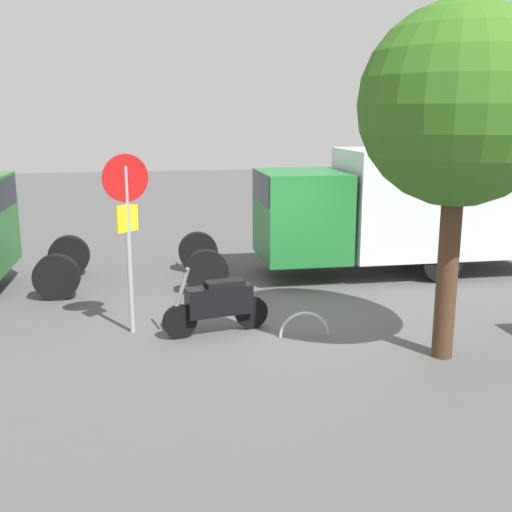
{
  "coord_description": "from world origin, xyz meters",
  "views": [
    {
      "loc": [
        2.5,
        10.32,
        3.55
      ],
      "look_at": [
        0.52,
        -0.27,
        1.07
      ],
      "focal_mm": 43.31,
      "sensor_mm": 36.0,
      "label": 1
    }
  ],
  "objects_px": {
    "motorcycle": "(218,303)",
    "bike_rack_hoop": "(304,336)",
    "box_truck_near": "(401,204)",
    "street_tree": "(459,107)",
    "stop_sign": "(127,216)"
  },
  "relations": [
    {
      "from": "box_truck_near",
      "to": "bike_rack_hoop",
      "type": "height_order",
      "value": "box_truck_near"
    },
    {
      "from": "street_tree",
      "to": "motorcycle",
      "type": "bearing_deg",
      "value": -27.15
    },
    {
      "from": "box_truck_near",
      "to": "bike_rack_hoop",
      "type": "relative_size",
      "value": 9.72
    },
    {
      "from": "box_truck_near",
      "to": "street_tree",
      "type": "xyz_separation_m",
      "value": [
        1.41,
        4.91,
        2.07
      ]
    },
    {
      "from": "box_truck_near",
      "to": "stop_sign",
      "type": "height_order",
      "value": "stop_sign"
    },
    {
      "from": "box_truck_near",
      "to": "bike_rack_hoop",
      "type": "distance_m",
      "value": 5.17
    },
    {
      "from": "stop_sign",
      "to": "street_tree",
      "type": "height_order",
      "value": "street_tree"
    },
    {
      "from": "box_truck_near",
      "to": "street_tree",
      "type": "distance_m",
      "value": 5.51
    },
    {
      "from": "motorcycle",
      "to": "bike_rack_hoop",
      "type": "relative_size",
      "value": 2.11
    },
    {
      "from": "box_truck_near",
      "to": "street_tree",
      "type": "height_order",
      "value": "street_tree"
    },
    {
      "from": "stop_sign",
      "to": "street_tree",
      "type": "relative_size",
      "value": 0.58
    },
    {
      "from": "stop_sign",
      "to": "bike_rack_hoop",
      "type": "xyz_separation_m",
      "value": [
        -2.77,
        0.72,
        -1.96
      ]
    },
    {
      "from": "motorcycle",
      "to": "bike_rack_hoop",
      "type": "bearing_deg",
      "value": 150.76
    },
    {
      "from": "motorcycle",
      "to": "stop_sign",
      "type": "height_order",
      "value": "stop_sign"
    },
    {
      "from": "street_tree",
      "to": "bike_rack_hoop",
      "type": "bearing_deg",
      "value": -33.32
    }
  ]
}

